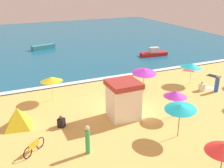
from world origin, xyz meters
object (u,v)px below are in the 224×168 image
at_px(beach_umbrella_2, 181,107).
at_px(beach_umbrella_9, 224,147).
at_px(beach_umbrella_7, 144,71).
at_px(parked_bicycle, 34,147).
at_px(beachgoer_4, 202,87).
at_px(small_boat_1, 154,53).
at_px(lifeguard_cabana, 123,99).
at_px(beach_umbrella_1, 51,79).
at_px(beachgoer_5, 217,84).
at_px(beachgoer_3, 61,122).
at_px(beach_umbrella_4, 192,65).
at_px(beachgoer_1, 88,140).
at_px(beach_umbrella_6, 175,94).
at_px(beach_tent, 18,117).
at_px(small_boat_0, 43,47).

relative_size(beach_umbrella_2, beach_umbrella_9, 1.01).
relative_size(beach_umbrella_7, parked_bicycle, 1.92).
height_order(beachgoer_4, small_boat_1, small_boat_1).
distance_m(lifeguard_cabana, beach_umbrella_9, 8.22).
relative_size(beach_umbrella_1, beachgoer_5, 1.33).
xyz_separation_m(beachgoer_3, small_boat_1, (16.01, 13.26, 0.11)).
bearing_deg(beachgoer_5, parked_bicycle, -170.82).
xyz_separation_m(lifeguard_cabana, beach_umbrella_1, (-4.11, 5.16, 0.47)).
xyz_separation_m(beach_umbrella_4, beachgoer_4, (-0.18, -1.87, -1.53)).
relative_size(parked_bicycle, beachgoer_1, 0.76).
xyz_separation_m(beach_umbrella_2, beachgoer_1, (-5.96, 0.68, -1.21)).
relative_size(beach_umbrella_6, beach_tent, 0.93).
height_order(parked_bicycle, small_boat_1, small_boat_1).
relative_size(beachgoer_1, beachgoer_5, 1.14).
xyz_separation_m(beach_umbrella_7, beachgoer_1, (-7.70, -6.71, -1.12)).
bearing_deg(beach_umbrella_2, beachgoer_1, 173.49).
bearing_deg(beach_tent, small_boat_1, 32.76).
bearing_deg(small_boat_0, beachgoer_3, -97.60).
bearing_deg(beach_umbrella_7, beach_umbrella_1, 168.38).
height_order(beach_umbrella_1, beach_umbrella_6, beach_umbrella_1).
distance_m(beach_umbrella_6, beach_umbrella_9, 6.88).
xyz_separation_m(beach_umbrella_1, beach_umbrella_6, (7.58, -6.67, -0.05)).
bearing_deg(beach_umbrella_7, beachgoer_1, -138.95).
distance_m(beach_umbrella_2, beach_tent, 10.95).
bearing_deg(beach_umbrella_9, beach_umbrella_4, 56.44).
relative_size(beachgoer_3, beachgoer_4, 1.00).
relative_size(beach_umbrella_6, beachgoer_3, 2.54).
xyz_separation_m(lifeguard_cabana, small_boat_1, (11.46, 13.74, -0.97)).
height_order(parked_bicycle, small_boat_0, small_boat_0).
bearing_deg(beach_tent, parked_bicycle, -81.62).
bearing_deg(beach_umbrella_2, beach_umbrella_7, 76.72).
xyz_separation_m(beachgoer_5, small_boat_1, (1.46, 12.85, -0.28)).
xyz_separation_m(beach_umbrella_2, small_boat_0, (-3.55, 27.42, -1.70)).
distance_m(beach_umbrella_6, beach_umbrella_7, 5.05).
bearing_deg(beach_umbrella_7, small_boat_0, 104.80).
height_order(beach_umbrella_2, beachgoer_4, beach_umbrella_2).
relative_size(beach_umbrella_9, beachgoer_1, 1.45).
distance_m(beach_umbrella_7, beachgoer_4, 5.72).
bearing_deg(small_boat_1, beachgoer_3, -140.36).
bearing_deg(beach_tent, beach_umbrella_7, 9.47).
distance_m(beach_umbrella_7, beachgoer_5, 6.84).
bearing_deg(beachgoer_1, beachgoer_4, 20.55).
bearing_deg(small_boat_0, beach_tent, -104.84).
distance_m(beach_umbrella_9, beachgoer_1, 7.31).
relative_size(beach_umbrella_7, small_boat_0, 0.76).
distance_m(beach_umbrella_2, small_boat_1, 20.01).
relative_size(beach_umbrella_1, beachgoer_4, 2.50).
bearing_deg(beachgoer_5, beach_tent, 177.36).
bearing_deg(beachgoer_4, small_boat_1, 78.27).
bearing_deg(beachgoer_5, beachgoer_3, -178.36).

